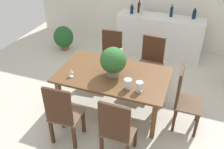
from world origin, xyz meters
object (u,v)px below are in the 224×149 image
at_px(potted_plant_floor, 64,37).
at_px(dining_table, 113,78).
at_px(wine_bottle_green, 141,11).
at_px(chair_near_left, 62,113).
at_px(flower_centerpiece, 113,61).
at_px(wine_bottle_amber, 139,7).
at_px(chair_near_right, 117,128).
at_px(chair_foot_end, 183,96).
at_px(chair_far_right, 151,60).
at_px(wine_bottle_tall, 194,14).
at_px(crystal_vase_left, 128,83).
at_px(wine_glass, 71,71).
at_px(kitchen_counter, 159,36).
at_px(wine_bottle_dark, 171,12).
at_px(wine_bottle_clear, 132,10).
at_px(crystal_vase_center_near, 139,86).
at_px(chair_far_left, 111,53).

bearing_deg(potted_plant_floor, dining_table, -41.53).
height_order(wine_bottle_green, potted_plant_floor, wine_bottle_green).
relative_size(chair_near_left, flower_centerpiece, 2.17).
height_order(wine_bottle_amber, wine_bottle_green, wine_bottle_amber).
bearing_deg(chair_near_right, chair_foot_end, -125.55).
height_order(chair_far_right, potted_plant_floor, chair_far_right).
height_order(wine_bottle_tall, potted_plant_floor, wine_bottle_tall).
relative_size(chair_far_right, crystal_vase_left, 5.86).
distance_m(wine_glass, wine_bottle_green, 2.51).
distance_m(wine_glass, potted_plant_floor, 2.52).
xyz_separation_m(crystal_vase_left, kitchen_counter, (-0.02, 2.60, -0.34)).
height_order(chair_near_right, kitchen_counter, chair_near_right).
height_order(chair_near_left, flower_centerpiece, flower_centerpiece).
bearing_deg(wine_bottle_dark, chair_far_right, -95.00).
distance_m(flower_centerpiece, wine_bottle_clear, 2.29).
xyz_separation_m(dining_table, crystal_vase_center_near, (0.52, -0.31, 0.17)).
xyz_separation_m(chair_far_right, wine_bottle_dark, (0.12, 1.35, 0.55)).
bearing_deg(chair_foot_end, crystal_vase_left, 111.71).
height_order(wine_bottle_dark, wine_bottle_clear, wine_bottle_dark).
distance_m(wine_glass, kitchen_counter, 2.77).
bearing_deg(flower_centerpiece, chair_near_left, -113.20).
distance_m(chair_far_left, wine_bottle_amber, 1.50).
relative_size(dining_table, crystal_vase_left, 10.72).
bearing_deg(wine_bottle_clear, chair_near_left, -90.89).
bearing_deg(crystal_vase_left, chair_far_right, 86.75).
xyz_separation_m(wine_glass, wine_bottle_amber, (0.39, 2.68, 0.27)).
bearing_deg(kitchen_counter, wine_bottle_tall, 9.95).
bearing_deg(wine_bottle_dark, chair_near_left, -105.80).
bearing_deg(chair_far_right, flower_centerpiece, -108.12).
xyz_separation_m(chair_near_right, wine_bottle_dark, (0.13, 3.35, 0.53)).
relative_size(crystal_vase_left, wine_bottle_clear, 0.73).
bearing_deg(flower_centerpiece, wine_bottle_tall, 67.11).
height_order(chair_far_left, flower_centerpiece, flower_centerpiece).
distance_m(wine_bottle_tall, potted_plant_floor, 3.17).
bearing_deg(chair_far_left, wine_bottle_clear, 82.01).
distance_m(chair_far_left, chair_far_right, 0.84).
height_order(crystal_vase_left, wine_bottle_dark, wine_bottle_dark).
relative_size(wine_bottle_green, wine_bottle_tall, 1.25).
xyz_separation_m(chair_far_left, wine_bottle_dark, (0.96, 1.35, 0.55)).
bearing_deg(chair_foot_end, wine_bottle_tall, 3.24).
distance_m(chair_far_right, potted_plant_floor, 2.53).
height_order(dining_table, wine_bottle_green, wine_bottle_green).
height_order(chair_foot_end, crystal_vase_center_near, chair_foot_end).
distance_m(chair_near_left, wine_glass, 0.76).
relative_size(chair_foot_end, wine_bottle_amber, 3.46).
height_order(crystal_vase_left, wine_bottle_clear, wine_bottle_clear).
xyz_separation_m(chair_far_left, kitchen_counter, (0.75, 1.28, -0.06)).
xyz_separation_m(flower_centerpiece, crystal_vase_left, (0.34, -0.29, -0.16)).
xyz_separation_m(chair_far_right, wine_bottle_green, (-0.54, 1.14, 0.55)).
distance_m(chair_foot_end, potted_plant_floor, 3.60).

